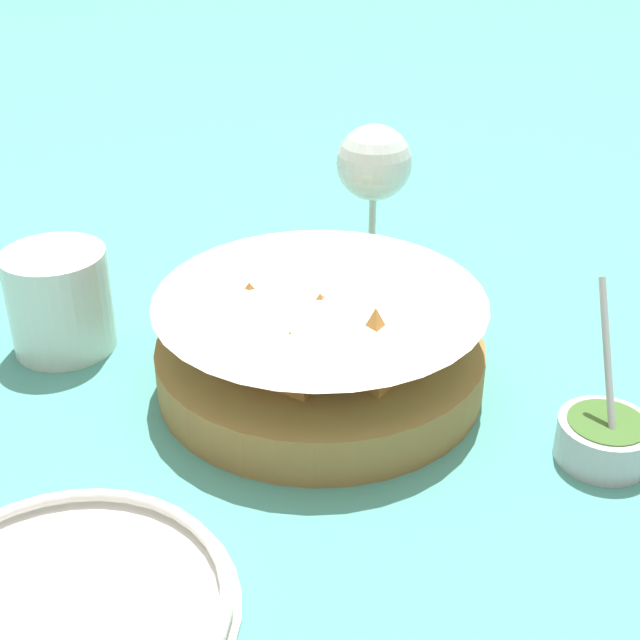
# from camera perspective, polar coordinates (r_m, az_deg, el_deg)

# --- Properties ---
(ground_plane) EXTENTS (4.00, 4.00, 0.00)m
(ground_plane) POSITION_cam_1_polar(r_m,az_deg,el_deg) (0.69, -0.71, -5.27)
(ground_plane) COLOR teal
(food_basket) EXTENTS (0.25, 0.25, 0.09)m
(food_basket) POSITION_cam_1_polar(r_m,az_deg,el_deg) (0.69, -0.05, -1.68)
(food_basket) COLOR olive
(food_basket) RESTS_ON ground_plane
(sauce_cup) EXTENTS (0.08, 0.07, 0.12)m
(sauce_cup) POSITION_cam_1_polar(r_m,az_deg,el_deg) (0.65, 17.73, -7.15)
(sauce_cup) COLOR #B7B7BC
(sauce_cup) RESTS_ON ground_plane
(wine_glass) EXTENTS (0.07, 0.07, 0.15)m
(wine_glass) POSITION_cam_1_polar(r_m,az_deg,el_deg) (0.84, 3.47, 9.70)
(wine_glass) COLOR silver
(wine_glass) RESTS_ON ground_plane
(beer_mug) EXTENTS (0.12, 0.09, 0.09)m
(beer_mug) POSITION_cam_1_polar(r_m,az_deg,el_deg) (0.77, -16.28, 1.04)
(beer_mug) COLOR silver
(beer_mug) RESTS_ON ground_plane
(side_plate) EXTENTS (0.20, 0.20, 0.01)m
(side_plate) POSITION_cam_1_polar(r_m,az_deg,el_deg) (0.54, -16.29, -17.43)
(side_plate) COLOR white
(side_plate) RESTS_ON ground_plane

